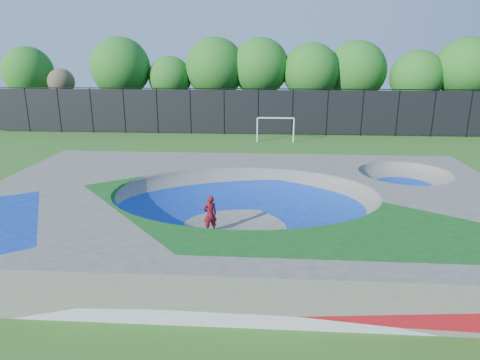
% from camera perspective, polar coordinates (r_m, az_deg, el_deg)
% --- Properties ---
extents(ground, '(120.00, 120.00, 0.00)m').
position_cam_1_polar(ground, '(18.09, 0.66, -6.08)').
color(ground, '#2A5F1A').
rests_on(ground, ground).
extents(skate_deck, '(22.00, 14.00, 1.50)m').
position_cam_1_polar(skate_deck, '(17.81, 0.67, -3.85)').
color(skate_deck, gray).
rests_on(skate_deck, ground).
extents(skater, '(0.67, 0.58, 1.56)m').
position_cam_1_polar(skater, '(17.18, -4.01, -4.58)').
color(skater, red).
rests_on(skater, ground).
extents(skateboard, '(0.81, 0.43, 0.05)m').
position_cam_1_polar(skateboard, '(17.47, -3.96, -6.89)').
color(skateboard, black).
rests_on(skateboard, ground).
extents(soccer_goal, '(3.05, 0.12, 2.01)m').
position_cam_1_polar(soccer_goal, '(34.87, 4.77, 7.32)').
color(soccer_goal, silver).
rests_on(soccer_goal, ground).
extents(fence, '(48.09, 0.09, 4.04)m').
position_cam_1_polar(fence, '(37.99, 2.44, 9.20)').
color(fence, black).
rests_on(fence, ground).
extents(treeline, '(52.55, 7.83, 8.52)m').
position_cam_1_polar(treeline, '(42.90, 4.23, 14.31)').
color(treeline, '#4C3326').
rests_on(treeline, ground).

